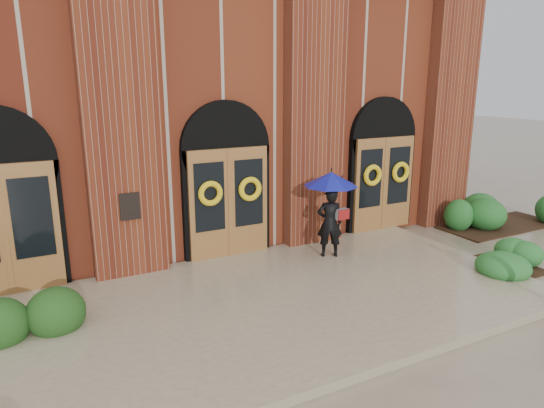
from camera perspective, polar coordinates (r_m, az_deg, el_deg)
ground at (r=9.24m, az=1.79°, el=-12.04°), size 90.00×90.00×0.00m
landing at (r=9.33m, az=1.33°, el=-11.27°), size 10.00×5.30×0.15m
church_building at (r=16.50m, az=-13.65°, el=11.86°), size 16.20×12.53×7.00m
man_with_umbrella at (r=11.01m, az=6.91°, el=0.71°), size 1.64×1.64×1.98m
hedge_wall_right at (r=15.43m, az=25.32°, el=-0.87°), size 3.29×1.31×0.84m
hedge_front_right at (r=11.99m, az=24.99°, el=-5.71°), size 1.53×1.31×0.54m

